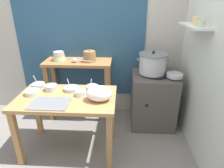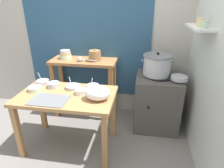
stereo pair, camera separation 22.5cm
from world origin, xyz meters
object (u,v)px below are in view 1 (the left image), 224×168
object	(u,v)px
wide_pan	(175,75)
prep_bowl_5	(51,87)
stove_block	(152,99)
prep_bowl_4	(81,93)
ladle	(75,60)
prep_bowl_0	(92,88)
bowl_stack_enamel	(59,56)
prep_bowl_3	(32,92)
plastic_bag	(99,93)
steamer_pot	(153,63)
serving_tray	(50,103)
prep_bowl_1	(71,88)
prep_table	(67,105)
back_shelf_table	(79,75)
clay_pot	(90,56)
prep_bowl_2	(38,85)

from	to	relation	value
wide_pan	prep_bowl_5	size ratio (longest dim) A/B	1.44
stove_block	prep_bowl_4	distance (m)	1.14
ladle	prep_bowl_4	distance (m)	0.69
prep_bowl_0	prep_bowl_5	xyz separation A→B (m)	(-0.49, -0.01, 0.00)
bowl_stack_enamel	prep_bowl_0	size ratio (longest dim) A/B	1.22
stove_block	prep_bowl_0	xyz separation A→B (m)	(-0.79, -0.46, 0.37)
prep_bowl_0	prep_bowl_4	world-z (taller)	prep_bowl_0
bowl_stack_enamel	stove_block	bearing A→B (deg)	-6.23
prep_bowl_3	plastic_bag	bearing A→B (deg)	-6.96
prep_bowl_0	prep_bowl_3	bearing A→B (deg)	-168.59
wide_pan	prep_bowl_4	bearing A→B (deg)	-157.38
steamer_pot	serving_tray	bearing A→B (deg)	-144.58
stove_block	prep_bowl_3	world-z (taller)	stove_block
serving_tray	prep_bowl_4	size ratio (longest dim) A/B	3.28
wide_pan	prep_bowl_5	world-z (taller)	wide_pan
prep_bowl_1	prep_bowl_4	distance (m)	0.19
prep_table	prep_bowl_3	size ratio (longest dim) A/B	6.72
bowl_stack_enamel	ladle	distance (m)	0.28
back_shelf_table	prep_bowl_4	world-z (taller)	back_shelf_table
bowl_stack_enamel	ladle	xyz separation A→B (m)	(0.26, -0.10, -0.02)
clay_pot	plastic_bag	world-z (taller)	clay_pot
plastic_bag	prep_bowl_1	distance (m)	0.43
stove_block	ladle	bearing A→B (deg)	177.53
bowl_stack_enamel	prep_bowl_5	xyz separation A→B (m)	(0.07, -0.62, -0.20)
prep_table	prep_bowl_1	bearing A→B (deg)	82.90
prep_bowl_2	prep_bowl_5	distance (m)	0.20
prep_bowl_0	prep_bowl_2	bearing A→B (deg)	174.76
serving_tray	prep_bowl_4	world-z (taller)	prep_bowl_4
prep_bowl_4	back_shelf_table	bearing A→B (deg)	104.18
stove_block	plastic_bag	size ratio (longest dim) A/B	2.80
steamer_pot	prep_bowl_2	world-z (taller)	steamer_pot
wide_pan	prep_bowl_3	world-z (taller)	wide_pan
steamer_pot	serving_tray	xyz separation A→B (m)	(-1.15, -0.82, -0.19)
serving_tray	prep_bowl_3	xyz separation A→B (m)	(-0.27, 0.20, 0.02)
ladle	prep_bowl_0	xyz separation A→B (m)	(0.31, -0.51, -0.18)
ladle	prep_bowl_5	world-z (taller)	ladle
prep_bowl_3	prep_bowl_4	xyz separation A→B (m)	(0.56, 0.00, 0.01)
wide_pan	prep_table	bearing A→B (deg)	-158.52
plastic_bag	wide_pan	world-z (taller)	plastic_bag
bowl_stack_enamel	prep_bowl_0	xyz separation A→B (m)	(0.56, -0.61, -0.20)
back_shelf_table	serving_tray	bearing A→B (deg)	-96.38
back_shelf_table	prep_bowl_1	bearing A→B (deg)	-85.69
prep_bowl_4	bowl_stack_enamel	bearing A→B (deg)	121.43
wide_pan	prep_bowl_2	size ratio (longest dim) A/B	1.33
clay_pot	back_shelf_table	bearing A→B (deg)	-180.00
stove_block	steamer_pot	size ratio (longest dim) A/B	1.82
serving_tray	bowl_stack_enamel	bearing A→B (deg)	99.97
bowl_stack_enamel	prep_table	bearing A→B (deg)	-69.26
bowl_stack_enamel	prep_bowl_2	xyz separation A→B (m)	(-0.11, -0.55, -0.21)
steamer_pot	prep_bowl_4	xyz separation A→B (m)	(-0.87, -0.61, -0.16)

